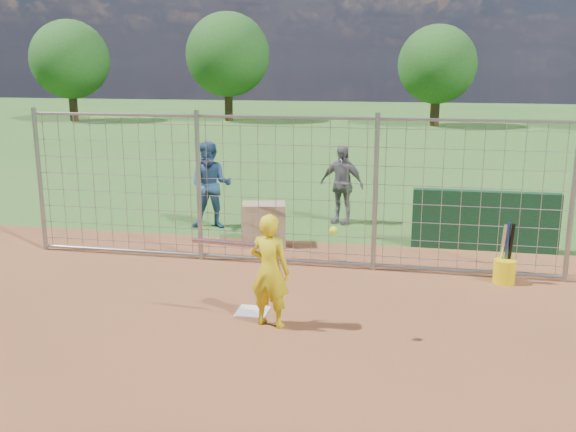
% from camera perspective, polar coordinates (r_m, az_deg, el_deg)
% --- Properties ---
extents(ground, '(100.00, 100.00, 0.00)m').
position_cam_1_polar(ground, '(9.15, -2.86, -8.08)').
color(ground, '#2D591E').
rests_on(ground, ground).
extents(infield_dirt, '(18.00, 18.00, 0.00)m').
position_cam_1_polar(infield_dirt, '(6.58, -9.59, -17.38)').
color(infield_dirt, brown).
rests_on(infield_dirt, ground).
extents(home_plate, '(0.43, 0.43, 0.02)m').
position_cam_1_polar(home_plate, '(8.97, -3.18, -8.48)').
color(home_plate, silver).
rests_on(home_plate, ground).
extents(dugout_wall, '(2.60, 0.20, 1.10)m').
position_cam_1_polar(dugout_wall, '(12.24, 17.07, -0.42)').
color(dugout_wall, '#11381E').
rests_on(dugout_wall, ground).
extents(batter, '(0.61, 0.47, 1.50)m').
position_cam_1_polar(batter, '(8.28, -1.64, -4.88)').
color(batter, yellow).
rests_on(batter, ground).
extents(bystander_a, '(0.97, 0.81, 1.81)m').
position_cam_1_polar(bystander_a, '(13.31, -6.87, 2.73)').
color(bystander_a, navy).
rests_on(bystander_a, ground).
extents(bystander_b, '(1.07, 0.71, 1.69)m').
position_cam_1_polar(bystander_b, '(13.71, 4.78, 2.82)').
color(bystander_b, slate).
rests_on(bystander_b, ground).
extents(equipment_bin, '(0.90, 0.72, 0.80)m').
position_cam_1_polar(equipment_bin, '(12.08, -2.15, -0.74)').
color(equipment_bin, tan).
rests_on(equipment_bin, ground).
extents(equipment_in_play, '(1.88, 0.23, 0.34)m').
position_cam_1_polar(equipment_in_play, '(8.01, -3.45, -2.14)').
color(equipment_in_play, silver).
rests_on(equipment_in_play, ground).
extents(bucket_with_bats, '(0.34, 0.37, 0.98)m').
position_cam_1_polar(bucket_with_bats, '(10.57, 18.70, -4.40)').
color(bucket_with_bats, yellow).
rests_on(bucket_with_bats, ground).
extents(backstop_fence, '(9.08, 0.08, 2.60)m').
position_cam_1_polar(backstop_fence, '(10.67, -0.31, 2.11)').
color(backstop_fence, gray).
rests_on(backstop_fence, ground).
extents(tree_line, '(44.66, 6.72, 6.48)m').
position_cam_1_polar(tree_line, '(36.39, 13.36, 13.64)').
color(tree_line, '#3F2B19').
rests_on(tree_line, ground).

